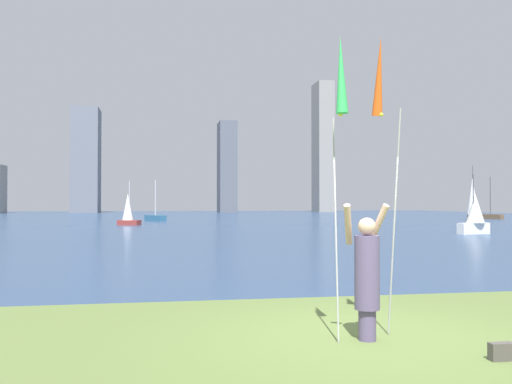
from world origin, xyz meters
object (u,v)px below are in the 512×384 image
object	(u,v)px
person	(367,273)
kite_flag_right	(380,85)
sailboat_0	(155,218)
kite_flag_left	(341,84)
bag	(502,352)
sailboat_2	(475,214)
sailboat_1	(473,199)
sailboat_5	(128,211)
sailboat_4	(490,216)

from	to	relation	value
person	kite_flag_right	xyz separation A→B (m)	(0.42, 0.54, 2.71)
kite_flag_right	sailboat_0	xyz separation A→B (m)	(-3.48, 51.04, -3.29)
kite_flag_left	bag	distance (m)	3.86
person	sailboat_2	bearing A→B (deg)	68.61
person	kite_flag_left	bearing A→B (deg)	-144.10
bag	sailboat_1	xyz separation A→B (m)	(29.20, 48.76, 2.11)
kite_flag_right	sailboat_1	distance (m)	55.79
bag	sailboat_1	size ratio (longest dim) A/B	0.05
kite_flag_left	sailboat_0	distance (m)	51.92
person	sailboat_5	bearing A→B (deg)	110.16
bag	sailboat_1	distance (m)	56.87
sailboat_5	sailboat_2	bearing A→B (deg)	-39.38
kite_flag_right	sailboat_0	size ratio (longest dim) A/B	1.03
sailboat_2	sailboat_5	xyz separation A→B (m)	(-21.13, 17.34, -0.02)
person	kite_flag_left	world-z (taller)	kite_flag_left
sailboat_0	sailboat_1	size ratio (longest dim) A/B	0.72
sailboat_0	sailboat_1	world-z (taller)	sailboat_1
sailboat_5	sailboat_0	bearing A→B (deg)	78.59
bag	sailboat_5	xyz separation A→B (m)	(-6.47, 41.90, 1.07)
sailboat_0	sailboat_2	size ratio (longest dim) A/B	1.18
person	sailboat_1	size ratio (longest dim) A/B	0.32
sailboat_4	bag	bearing A→B (deg)	-122.69
sailboat_4	sailboat_2	bearing A→B (deg)	-124.26
sailboat_0	sailboat_4	distance (m)	38.07
sailboat_4	sailboat_5	size ratio (longest dim) A/B	1.32
sailboat_1	sailboat_5	bearing A→B (deg)	-169.12
kite_flag_left	sailboat_1	bearing A→B (deg)	57.14
kite_flag_left	sailboat_1	size ratio (longest dim) A/B	0.70
sailboat_5	kite_flag_right	bearing A→B (deg)	-81.97
kite_flag_right	sailboat_1	xyz separation A→B (m)	(30.00, 47.02, -1.41)
bag	sailboat_0	distance (m)	52.95
person	sailboat_1	world-z (taller)	sailboat_1
kite_flag_left	sailboat_4	xyz separation A→B (m)	(35.44, 51.64, -3.09)
bag	kite_flag_left	bearing A→B (deg)	148.27
sailboat_4	sailboat_5	bearing A→B (deg)	-165.04
kite_flag_right	sailboat_5	world-z (taller)	kite_flag_right
person	sailboat_4	world-z (taller)	sailboat_4
sailboat_1	kite_flag_left	bearing A→B (deg)	-122.86
person	sailboat_5	xyz separation A→B (m)	(-5.25, 40.71, 0.26)
kite_flag_left	sailboat_4	size ratio (longest dim) A/B	0.84
person	bag	bearing A→B (deg)	-31.57
sailboat_0	sailboat_5	world-z (taller)	sailboat_0
kite_flag_right	sailboat_5	distance (m)	40.64
sailboat_2	sailboat_4	size ratio (longest dim) A/B	0.73
kite_flag_left	sailboat_0	size ratio (longest dim) A/B	0.97
kite_flag_left	sailboat_2	distance (m)	28.72
kite_flag_right	bag	xyz separation A→B (m)	(0.80, -1.73, -3.52)
kite_flag_right	sailboat_4	xyz separation A→B (m)	(34.60, 50.93, -3.27)
kite_flag_left	sailboat_1	world-z (taller)	sailboat_1
kite_flag_left	kite_flag_right	bearing A→B (deg)	40.30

